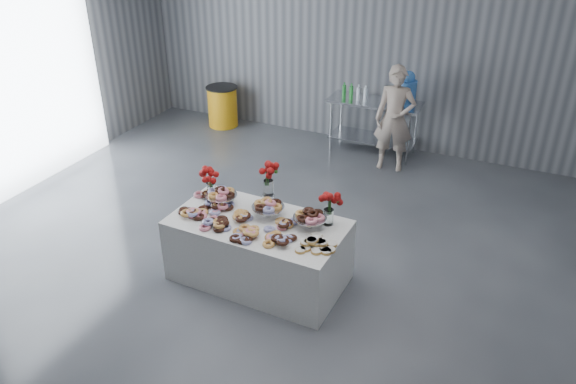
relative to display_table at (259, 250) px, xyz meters
name	(u,v)px	position (x,y,z in m)	size (l,w,h in m)	color
ground	(235,285)	(-0.18, -0.24, -0.38)	(9.00, 9.00, 0.00)	#3C3E44
room_walls	(200,46)	(-0.46, -0.17, 2.26)	(8.04, 9.04, 4.02)	slate
display_table	(259,250)	(0.00, 0.00, 0.00)	(1.90, 1.00, 0.75)	white
prep_table	(374,117)	(0.13, 3.86, 0.24)	(1.50, 0.60, 0.90)	silver
donut_mounds	(255,220)	(0.00, -0.05, 0.42)	(1.80, 0.80, 0.09)	#CC834A
cake_stand_left	(221,194)	(-0.55, 0.17, 0.52)	(0.36, 0.36, 0.17)	silver
cake_stand_mid	(268,205)	(0.05, 0.15, 0.52)	(0.36, 0.36, 0.17)	silver
cake_stand_right	(310,216)	(0.55, 0.13, 0.52)	(0.36, 0.36, 0.17)	silver
danish_pile	(315,242)	(0.74, -0.17, 0.43)	(0.48, 0.48, 0.11)	white
bouquet_left	(210,174)	(-0.74, 0.27, 0.67)	(0.26, 0.26, 0.42)	white
bouquet_right	(329,200)	(0.71, 0.28, 0.67)	(0.26, 0.26, 0.42)	white
bouquet_center	(268,176)	(-0.04, 0.35, 0.75)	(0.26, 0.26, 0.57)	silver
water_jug	(407,90)	(0.63, 3.86, 0.77)	(0.28, 0.28, 0.55)	#448BE7
drink_bottles	(355,92)	(-0.19, 3.76, 0.66)	(0.54, 0.08, 0.27)	#268C33
person	(395,119)	(0.58, 3.41, 0.45)	(0.60, 0.39, 1.64)	#CC8C93
trash_barrel	(223,106)	(-2.74, 3.86, 0.00)	(0.58, 0.58, 0.74)	orange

